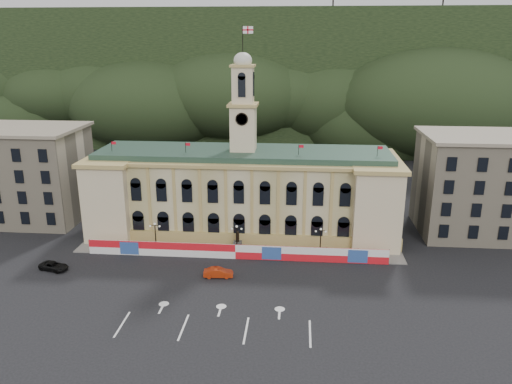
# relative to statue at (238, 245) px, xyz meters

# --- Properties ---
(ground) EXTENTS (260.00, 260.00, 0.00)m
(ground) POSITION_rel_statue_xyz_m (0.00, -18.00, -1.19)
(ground) COLOR black
(ground) RESTS_ON ground
(lane_markings) EXTENTS (26.00, 10.00, 0.02)m
(lane_markings) POSITION_rel_statue_xyz_m (0.00, -23.00, -1.18)
(lane_markings) COLOR white
(lane_markings) RESTS_ON ground
(hill_ridge) EXTENTS (230.00, 80.00, 64.00)m
(hill_ridge) POSITION_rel_statue_xyz_m (0.03, 103.99, 18.30)
(hill_ridge) COLOR black
(hill_ridge) RESTS_ON ground
(city_hall) EXTENTS (56.20, 17.60, 37.10)m
(city_hall) POSITION_rel_statue_xyz_m (0.00, 9.63, 6.66)
(city_hall) COLOR beige
(city_hall) RESTS_ON ground
(side_building_left) EXTENTS (21.00, 17.00, 18.60)m
(side_building_left) POSITION_rel_statue_xyz_m (-43.00, 12.93, 8.14)
(side_building_left) COLOR #BFB093
(side_building_left) RESTS_ON ground
(side_building_right) EXTENTS (21.00, 17.00, 18.60)m
(side_building_right) POSITION_rel_statue_xyz_m (43.00, 12.93, 8.14)
(side_building_right) COLOR #BFB093
(side_building_right) RESTS_ON ground
(hoarding_fence) EXTENTS (50.00, 0.44, 2.50)m
(hoarding_fence) POSITION_rel_statue_xyz_m (0.06, -2.93, 0.06)
(hoarding_fence) COLOR red
(hoarding_fence) RESTS_ON ground
(pavement) EXTENTS (56.00, 5.50, 0.16)m
(pavement) POSITION_rel_statue_xyz_m (0.00, -0.25, -1.11)
(pavement) COLOR slate
(pavement) RESTS_ON ground
(statue) EXTENTS (1.40, 1.40, 3.72)m
(statue) POSITION_rel_statue_xyz_m (0.00, 0.00, 0.00)
(statue) COLOR #595651
(statue) RESTS_ON ground
(lamp_left) EXTENTS (1.96, 0.44, 5.15)m
(lamp_left) POSITION_rel_statue_xyz_m (-14.00, -1.00, 1.89)
(lamp_left) COLOR black
(lamp_left) RESTS_ON ground
(lamp_center) EXTENTS (1.96, 0.44, 5.15)m
(lamp_center) POSITION_rel_statue_xyz_m (0.00, -1.00, 1.89)
(lamp_center) COLOR black
(lamp_center) RESTS_ON ground
(lamp_right) EXTENTS (1.96, 0.44, 5.15)m
(lamp_right) POSITION_rel_statue_xyz_m (14.00, -1.00, 1.89)
(lamp_right) COLOR black
(lamp_right) RESTS_ON ground
(red_sedan) EXTENTS (2.32, 4.77, 1.49)m
(red_sedan) POSITION_rel_statue_xyz_m (-1.78, -9.83, -0.44)
(red_sedan) COLOR #AB2A0C
(red_sedan) RESTS_ON ground
(black_suv) EXTENTS (4.58, 5.84, 1.32)m
(black_suv) POSITION_rel_statue_xyz_m (-28.07, -9.67, -0.53)
(black_suv) COLOR black
(black_suv) RESTS_ON ground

